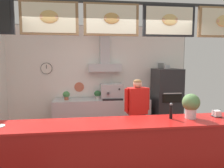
{
  "coord_description": "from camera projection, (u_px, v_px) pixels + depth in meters",
  "views": [
    {
      "loc": [
        -0.42,
        -3.33,
        1.92
      ],
      "look_at": [
        0.13,
        0.78,
        1.45
      ],
      "focal_mm": 34.76,
      "sensor_mm": 36.0,
      "label": 1
    }
  ],
  "objects": [
    {
      "name": "pepper_grinder",
      "position": [
        171.0,
        111.0,
        3.32
      ],
      "size": [
        0.05,
        0.05,
        0.25
      ],
      "color": "black",
      "rests_on": "service_counter"
    },
    {
      "name": "back_wall_assembly",
      "position": [
        99.0,
        75.0,
        5.68
      ],
      "size": [
        4.81,
        2.77,
        2.8
      ],
      "color": "#9E9E99",
      "rests_on": "ground_plane"
    },
    {
      "name": "basil_vase",
      "position": [
        191.0,
        105.0,
        3.34
      ],
      "size": [
        0.27,
        0.27,
        0.38
      ],
      "color": "silver",
      "rests_on": "service_counter"
    },
    {
      "name": "napkin_holder",
      "position": [
        217.0,
        114.0,
        3.46
      ],
      "size": [
        0.13,
        0.12,
        0.11
      ],
      "color": "#262628",
      "rests_on": "service_counter"
    },
    {
      "name": "potted_sage",
      "position": [
        98.0,
        94.0,
        5.47
      ],
      "size": [
        0.17,
        0.17,
        0.22
      ],
      "color": "beige",
      "rests_on": "back_prep_counter"
    },
    {
      "name": "back_prep_counter",
      "position": [
        102.0,
        116.0,
        5.59
      ],
      "size": [
        2.43,
        0.61,
        0.91
      ],
      "color": "#B7BABF",
      "rests_on": "ground_plane"
    },
    {
      "name": "pizza_oven",
      "position": [
        166.0,
        101.0,
        5.62
      ],
      "size": [
        0.64,
        0.75,
        1.78
      ],
      "color": "#232326",
      "rests_on": "ground_plane"
    },
    {
      "name": "espresso_machine",
      "position": [
        112.0,
        91.0,
        5.52
      ],
      "size": [
        0.56,
        0.46,
        0.39
      ],
      "color": "#B7BABF",
      "rests_on": "back_prep_counter"
    },
    {
      "name": "potted_rosemary",
      "position": [
        66.0,
        95.0,
        5.37
      ],
      "size": [
        0.17,
        0.17,
        0.22
      ],
      "color": "#9E563D",
      "rests_on": "back_prep_counter"
    },
    {
      "name": "service_counter",
      "position": [
        113.0,
        155.0,
        3.2
      ],
      "size": [
        4.09,
        0.66,
        1.01
      ],
      "color": "#B21916",
      "rests_on": "ground_plane"
    },
    {
      "name": "shop_worker",
      "position": [
        137.0,
        114.0,
        4.38
      ],
      "size": [
        0.53,
        0.28,
        1.52
      ],
      "rotation": [
        0.0,
        0.0,
        3.31
      ],
      "color": "#232328",
      "rests_on": "ground_plane"
    }
  ]
}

